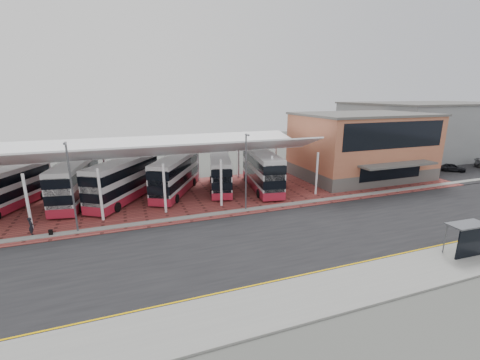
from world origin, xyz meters
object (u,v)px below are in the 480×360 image
(terminal, at_px, (362,145))
(pedestrian, at_px, (31,226))
(carpark_car_a, at_px, (452,167))
(bus_2, at_px, (124,181))
(bus_0, at_px, (8,189))
(bus_shelter, at_px, (472,236))
(bus_3, at_px, (175,175))
(bus_4, at_px, (220,173))
(bus_5, at_px, (262,171))
(bus_1, at_px, (75,182))

(terminal, relative_size, pedestrian, 11.15)
(terminal, bearing_deg, carpark_car_a, -9.93)
(terminal, xyz_separation_m, bus_2, (-32.83, 0.10, -2.27))
(bus_0, xyz_separation_m, bus_2, (11.46, -1.28, 0.18))
(carpark_car_a, bearing_deg, bus_shelter, 170.64)
(terminal, xyz_separation_m, carpark_car_a, (15.71, -2.75, -3.95))
(bus_3, distance_m, carpark_car_a, 42.80)
(carpark_car_a, distance_m, bus_shelter, 31.54)
(bus_4, bearing_deg, terminal, 12.86)
(bus_2, height_order, bus_4, bus_2)
(bus_2, height_order, bus_3, bus_2)
(bus_5, height_order, carpark_car_a, bus_5)
(bus_4, xyz_separation_m, carpark_car_a, (37.00, -3.36, -1.46))
(bus_5, bearing_deg, bus_shelter, -61.50)
(bus_shelter, bearing_deg, pedestrian, 156.80)
(bus_3, distance_m, bus_4, 5.63)
(pedestrian, xyz_separation_m, carpark_car_a, (56.31, 4.38, -0.18))
(bus_1, bearing_deg, bus_0, -171.15)
(bus_3, relative_size, bus_shelter, 3.53)
(bus_4, height_order, bus_5, bus_5)
(bus_1, xyz_separation_m, bus_3, (11.01, -0.56, -0.05))
(terminal, distance_m, bus_5, 16.40)
(bus_1, distance_m, carpark_car_a, 53.82)
(bus_3, bearing_deg, bus_2, -145.36)
(bus_1, height_order, bus_4, bus_1)
(bus_5, relative_size, carpark_car_a, 3.21)
(terminal, bearing_deg, bus_5, -176.59)
(bus_0, height_order, pedestrian, bus_0)
(bus_shelter, bearing_deg, bus_3, 130.57)
(bus_5, bearing_deg, pedestrian, -156.32)
(terminal, bearing_deg, bus_0, 178.21)
(bus_1, xyz_separation_m, bus_shelter, (29.17, -23.97, -0.71))
(bus_0, height_order, carpark_car_a, bus_0)
(bus_2, distance_m, bus_3, 5.95)
(bus_2, xyz_separation_m, bus_shelter, (24.07, -22.74, -0.74))
(pedestrian, bearing_deg, bus_2, -62.36)
(bus_3, relative_size, pedestrian, 6.61)
(bus_3, height_order, bus_5, bus_5)
(bus_4, distance_m, bus_5, 5.32)
(bus_4, xyz_separation_m, bus_shelter, (12.54, -23.24, -0.52))
(bus_2, relative_size, bus_4, 1.04)
(bus_1, relative_size, bus_5, 0.98)
(bus_1, relative_size, bus_shelter, 3.73)
(terminal, bearing_deg, pedestrian, -170.05)
(bus_0, xyz_separation_m, bus_shelter, (35.53, -24.02, -0.56))
(bus_5, xyz_separation_m, pedestrian, (-24.38, -6.16, -1.53))
(bus_0, bearing_deg, terminal, 23.41)
(bus_3, bearing_deg, bus_5, 18.90)
(bus_1, relative_size, pedestrian, 6.98)
(terminal, distance_m, bus_shelter, 24.46)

